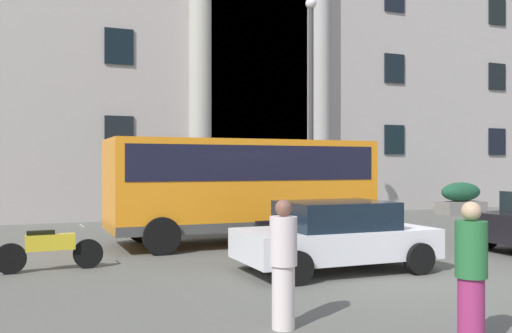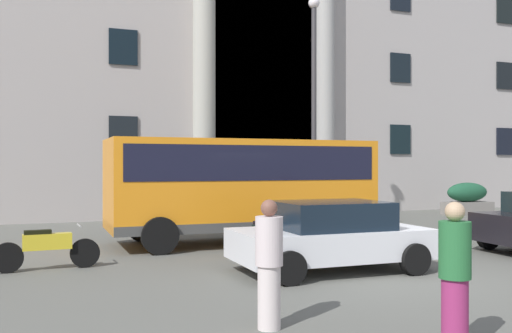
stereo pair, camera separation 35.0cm
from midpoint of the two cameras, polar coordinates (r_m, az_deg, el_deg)
ground_plane at (r=11.30m, az=13.20°, el=-11.03°), size 80.00×64.00×0.12m
office_building_facade at (r=27.78m, az=-8.88°, el=11.42°), size 39.68×9.70×15.14m
orange_minibus at (r=15.48m, az=-2.08°, el=-1.55°), size 7.16×2.80×2.80m
bus_stop_sign at (r=19.68m, az=10.47°, el=-1.74°), size 0.44×0.08×2.38m
hedge_planter_far_west at (r=20.61m, az=-3.29°, el=-3.92°), size 1.69×0.89×1.39m
hedge_planter_west at (r=26.19m, az=19.61°, el=-3.08°), size 2.12×0.97×1.38m
parked_hatchback_near at (r=11.51m, az=7.15°, el=-6.91°), size 3.93×2.10×1.40m
motorcycle_near_kerb at (r=13.41m, az=0.90°, el=-7.02°), size 2.04×0.55×0.89m
motorcycle_far_end at (r=12.23m, az=-21.03°, el=-7.71°), size 2.08×0.55×0.89m
pedestrian_woman_dark_dress at (r=7.43m, az=1.41°, el=-9.78°), size 0.36×0.36×1.68m
pedestrian_child_trailing at (r=6.97m, az=19.52°, el=-10.31°), size 0.36×0.36×1.71m
lamppost_plaza_centre at (r=20.42m, az=5.08°, el=7.34°), size 0.40×0.40×8.12m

